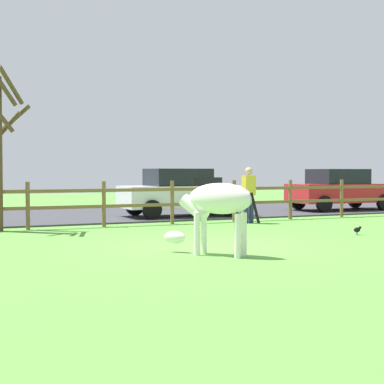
# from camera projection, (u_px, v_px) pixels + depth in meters

# --- Properties ---
(ground_plane) EXTENTS (60.00, 60.00, 0.00)m
(ground_plane) POSITION_uv_depth(u_px,v_px,m) (212.00, 247.00, 11.54)
(ground_plane) COLOR #549338
(parking_asphalt) EXTENTS (28.00, 7.40, 0.05)m
(parking_asphalt) POSITION_uv_depth(u_px,v_px,m) (94.00, 214.00, 20.02)
(parking_asphalt) COLOR #38383D
(parking_asphalt) RESTS_ON ground_plane
(paddock_fence) EXTENTS (20.40, 0.11, 1.25)m
(paddock_fence) POSITION_uv_depth(u_px,v_px,m) (104.00, 201.00, 15.72)
(paddock_fence) COLOR brown
(paddock_fence) RESTS_ON ground_plane
(zebra) EXTENTS (1.36, 1.62, 1.41)m
(zebra) POSITION_uv_depth(u_px,v_px,m) (216.00, 204.00, 10.33)
(zebra) COLOR white
(zebra) RESTS_ON ground_plane
(crow_on_grass) EXTENTS (0.21, 0.10, 0.20)m
(crow_on_grass) POSITION_uv_depth(u_px,v_px,m) (357.00, 230.00, 13.72)
(crow_on_grass) COLOR black
(crow_on_grass) RESTS_ON ground_plane
(parked_car_red) EXTENTS (4.06, 1.99, 1.56)m
(parked_car_red) POSITION_uv_depth(u_px,v_px,m) (340.00, 189.00, 21.87)
(parked_car_red) COLOR red
(parked_car_red) RESTS_ON parking_asphalt
(parked_car_white) EXTENTS (4.01, 1.90, 1.56)m
(parked_car_white) POSITION_uv_depth(u_px,v_px,m) (181.00, 192.00, 18.85)
(parked_car_white) COLOR white
(parked_car_white) RESTS_ON parking_asphalt
(visitor_right_of_tree) EXTENTS (0.38, 0.26, 1.64)m
(visitor_right_of_tree) POSITION_uv_depth(u_px,v_px,m) (249.00, 192.00, 16.80)
(visitor_right_of_tree) COLOR #232847
(visitor_right_of_tree) RESTS_ON ground_plane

